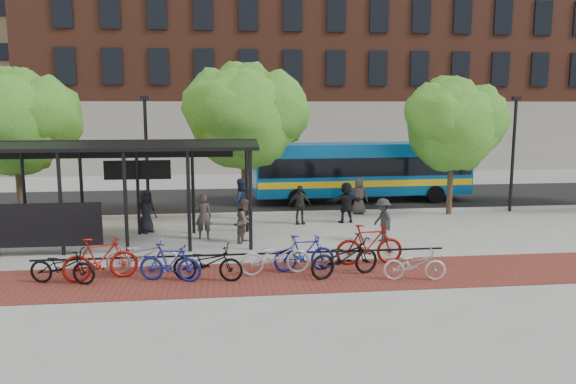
{
  "coord_description": "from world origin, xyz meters",
  "views": [
    {
      "loc": [
        -3.89,
        -20.03,
        4.75
      ],
      "look_at": [
        -1.52,
        0.16,
        1.6
      ],
      "focal_mm": 35.0,
      "sensor_mm": 36.0,
      "label": 1
    }
  ],
  "objects": [
    {
      "name": "pedestrian_8",
      "position": [
        -3.14,
        -0.81,
        0.77
      ],
      "size": [
        0.86,
        0.93,
        1.54
      ],
      "primitive_type": "imported",
      "rotation": [
        0.0,
        0.0,
        1.1
      ],
      "color": "brown",
      "rests_on": "ground"
    },
    {
      "name": "lamp_post_left",
      "position": [
        -7.0,
        3.6,
        2.75
      ],
      "size": [
        0.35,
        0.2,
        5.12
      ],
      "color": "black",
      "rests_on": "ground"
    },
    {
      "name": "bike_3",
      "position": [
        -5.35,
        -5.02,
        0.52
      ],
      "size": [
        1.82,
        0.93,
        1.05
      ],
      "primitive_type": "imported",
      "rotation": [
        0.0,
        0.0,
        1.31
      ],
      "color": "navy",
      "rests_on": "ground"
    },
    {
      "name": "pedestrian_9",
      "position": [
        1.66,
        -1.3,
        0.77
      ],
      "size": [
        0.8,
        1.1,
        1.54
      ],
      "primitive_type": "imported",
      "rotation": [
        0.0,
        0.0,
        4.97
      ],
      "color": "#2B2B2B",
      "rests_on": "ground"
    },
    {
      "name": "asphalt_street",
      "position": [
        0.0,
        8.0,
        0.01
      ],
      "size": [
        160.0,
        8.0,
        0.01
      ],
      "primitive_type": "cube",
      "color": "black",
      "rests_on": "ground"
    },
    {
      "name": "pedestrian_6",
      "position": [
        2.06,
        3.8,
        0.8
      ],
      "size": [
        0.87,
        0.65,
        1.61
      ],
      "primitive_type": "imported",
      "rotation": [
        0.0,
        0.0,
        2.96
      ],
      "color": "#443A36",
      "rests_on": "ground"
    },
    {
      "name": "tree_c",
      "position": [
        6.09,
        3.35,
        4.05
      ],
      "size": [
        4.66,
        3.8,
        5.92
      ],
      "color": "#382619",
      "rests_on": "ground"
    },
    {
      "name": "bike_2",
      "position": [
        -6.2,
        -4.17,
        0.54
      ],
      "size": [
        2.05,
        0.74,
        1.07
      ],
      "primitive_type": "imported",
      "rotation": [
        0.0,
        0.0,
        1.56
      ],
      "color": "#A9A8AB",
      "rests_on": "ground"
    },
    {
      "name": "curb",
      "position": [
        0.0,
        4.0,
        0.06
      ],
      "size": [
        160.0,
        0.25,
        0.12
      ],
      "primitive_type": "cube",
      "color": "#B7B7B2",
      "rests_on": "ground"
    },
    {
      "name": "bus_shelter",
      "position": [
        -8.13,
        -0.48,
        3.0
      ],
      "size": [
        10.6,
        3.07,
        3.6
      ],
      "color": "black",
      "rests_on": "ground"
    },
    {
      "name": "bike_10",
      "position": [
        1.28,
        -5.69,
        0.45
      ],
      "size": [
        1.77,
        0.83,
        0.9
      ],
      "primitive_type": "imported",
      "rotation": [
        0.0,
        0.0,
        1.43
      ],
      "color": "silver",
      "rests_on": "ground"
    },
    {
      "name": "bike_7",
      "position": [
        -1.6,
        -4.5,
        0.54
      ],
      "size": [
        1.82,
        0.64,
        1.07
      ],
      "primitive_type": "imported",
      "rotation": [
        0.0,
        0.0,
        1.65
      ],
      "color": "navy",
      "rests_on": "ground"
    },
    {
      "name": "tree_b",
      "position": [
        -2.9,
        3.35,
        4.46
      ],
      "size": [
        5.15,
        4.2,
        6.47
      ],
      "color": "#382619",
      "rests_on": "ground"
    },
    {
      "name": "lamp_post_right",
      "position": [
        9.0,
        3.6,
        2.75
      ],
      "size": [
        0.35,
        0.2,
        5.12
      ],
      "color": "black",
      "rests_on": "ground"
    },
    {
      "name": "bike_6",
      "position": [
        -2.46,
        -4.72,
        0.53
      ],
      "size": [
        2.09,
        0.94,
        1.06
      ],
      "primitive_type": "imported",
      "rotation": [
        0.0,
        0.0,
        1.69
      ],
      "color": "#A3A3A6",
      "rests_on": "ground"
    },
    {
      "name": "ground",
      "position": [
        0.0,
        0.0,
        0.0
      ],
      "size": [
        160.0,
        160.0,
        0.0
      ],
      "primitive_type": "plane",
      "color": "#9E9E99",
      "rests_on": "ground"
    },
    {
      "name": "bus",
      "position": [
        2.97,
        7.06,
        1.66
      ],
      "size": [
        10.79,
        2.85,
        2.89
      ],
      "rotation": [
        0.0,
        0.0,
        0.04
      ],
      "color": "#085398",
      "rests_on": "ground"
    },
    {
      "name": "building_brick",
      "position": [
        10.0,
        26.0,
        10.0
      ],
      "size": [
        55.0,
        14.0,
        20.0
      ],
      "primitive_type": "cube",
      "color": "brown",
      "rests_on": "ground"
    },
    {
      "name": "building_tower",
      "position": [
        -16.0,
        40.0,
        15.0
      ],
      "size": [
        22.0,
        22.0,
        30.0
      ],
      "primitive_type": "cube",
      "color": "#7A664C",
      "rests_on": "ground"
    },
    {
      "name": "pedestrian_1",
      "position": [
        -4.61,
        -0.15,
        0.82
      ],
      "size": [
        0.61,
        0.41,
        1.64
      ],
      "primitive_type": "imported",
      "rotation": [
        0.0,
        0.0,
        3.12
      ],
      "color": "#372F2C",
      "rests_on": "ground"
    },
    {
      "name": "bike_rack_rail",
      "position": [
        -3.3,
        -4.1,
        0.0
      ],
      "size": [
        12.0,
        0.05,
        0.95
      ],
      "primitive_type": "cube",
      "color": "black",
      "rests_on": "ground"
    },
    {
      "name": "bike_9",
      "position": [
        0.45,
        -4.04,
        0.62
      ],
      "size": [
        2.07,
        0.64,
        1.24
      ],
      "primitive_type": "imported",
      "rotation": [
        0.0,
        0.0,
        1.6
      ],
      "color": "maroon",
      "rests_on": "ground"
    },
    {
      "name": "pedestrian_2",
      "position": [
        -3.22,
        2.07,
        0.94
      ],
      "size": [
        1.1,
        0.98,
        1.88
      ],
      "primitive_type": "imported",
      "rotation": [
        0.0,
        0.0,
        3.48
      ],
      "color": "#1F2B4A",
      "rests_on": "ground"
    },
    {
      "name": "pedestrian_4",
      "position": [
        -0.84,
        1.97,
        0.79
      ],
      "size": [
        0.97,
        0.51,
        1.58
      ],
      "primitive_type": "imported",
      "rotation": [
        0.0,
        0.0,
        6.42
      ],
      "color": "#282828",
      "rests_on": "ground"
    },
    {
      "name": "brick_strip",
      "position": [
        -2.0,
        -5.0,
        0.0
      ],
      "size": [
        24.0,
        3.0,
        0.01
      ],
      "primitive_type": "cube",
      "color": "maroon",
      "rests_on": "ground"
    },
    {
      "name": "bike_0",
      "position": [
        -8.21,
        -4.89,
        0.49
      ],
      "size": [
        1.95,
        1.08,
        0.97
      ],
      "primitive_type": "imported",
      "rotation": [
        0.0,
        0.0,
        1.32
      ],
      "color": "black",
      "rests_on": "ground"
    },
    {
      "name": "bike_8",
      "position": [
        -0.55,
        -5.13,
        0.56
      ],
      "size": [
        2.26,
        1.4,
        1.12
      ],
      "primitive_type": "imported",
      "rotation": [
        0.0,
        0.0,
        1.9
      ],
      "color": "black",
      "rests_on": "ground"
    },
    {
      "name": "pedestrian_5",
      "position": [
        1.09,
        2.04,
        0.83
      ],
      "size": [
        1.6,
        0.7,
        1.67
      ],
      "primitive_type": "imported",
      "rotation": [
        0.0,
        0.0,
        3.28
      ],
      "color": "black",
      "rests_on": "ground"
    },
    {
      "name": "bike_1",
      "position": [
        -7.25,
        -4.7,
        0.6
      ],
      "size": [
        2.08,
        1.1,
        1.2
      ],
      "primitive_type": "imported",
      "rotation": [
        0.0,
        0.0,
        1.85
      ],
      "color": "maroon",
      "rests_on": "ground"
    },
    {
      "name": "pedestrian_0",
      "position": [
        -6.77,
        1.13,
        0.82
      ],
      "size": [
        0.94,
        0.91,
        1.63
      ],
      "primitive_type": "imported",
      "rotation": [
        0.0,
        0.0,
        0.71
      ],
      "color": "black",
      "rests_on": "ground"
    },
    {
      "name": "tree_a",
      "position": [
        -11.91,
        3.35,
        4.24
      ],
      "size": [
        4.9,
        4.0,
        6.18
      ],
      "color": "#382619",
      "rests_on": "ground"
    },
    {
      "name": "bike_4",
      "position": [
        -4.34,
        -5.08,
        0.51
      ],
      "size": [
        2.05,
        1.09,
        1.02
      ],
      "primitive_type": "imported",
      "rotation": [
        0.0,
        0.0,
        1.35
      ],
      "color": "black",
      "rests_on": "ground"
    }
  ]
}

